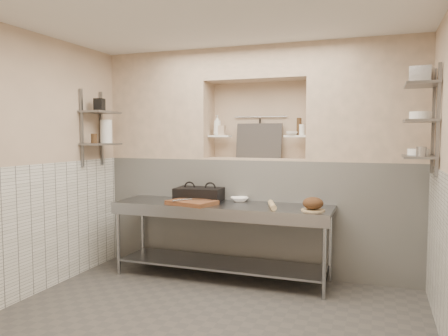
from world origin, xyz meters
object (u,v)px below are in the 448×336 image
at_px(panini_press, 200,194).
at_px(bread_loaf, 313,203).
at_px(rolling_pin, 272,205).
at_px(bottle_soap, 217,125).
at_px(mixing_bowl, 240,199).
at_px(prep_table, 221,225).
at_px(cutting_board, 192,202).
at_px(bowl_alcove, 292,133).
at_px(jug_left, 106,131).

bearing_deg(panini_press, bread_loaf, -16.68).
distance_m(rolling_pin, bottle_soap, 1.43).
bearing_deg(rolling_pin, mixing_bowl, 146.25).
relative_size(mixing_bowl, bread_loaf, 0.99).
bearing_deg(prep_table, cutting_board, -153.54).
xyz_separation_m(prep_table, bottle_soap, (-0.26, 0.57, 1.20)).
relative_size(mixing_bowl, rolling_pin, 0.53).
distance_m(bottle_soap, bowl_alcove, 1.00).
bearing_deg(jug_left, cutting_board, -6.01).
bearing_deg(cutting_board, bread_loaf, 1.88).
bearing_deg(cutting_board, mixing_bowl, 41.72).
distance_m(rolling_pin, jug_left, 2.35).
distance_m(panini_press, bottle_soap, 0.94).
xyz_separation_m(bowl_alcove, jug_left, (-2.29, -0.54, 0.03)).
xyz_separation_m(rolling_pin, bottle_soap, (-0.89, 0.64, 0.91)).
distance_m(cutting_board, bottle_soap, 1.17).
height_order(prep_table, jug_left, jug_left).
relative_size(prep_table, bottle_soap, 9.90).
distance_m(bread_loaf, bowl_alcove, 1.04).
distance_m(mixing_bowl, bottle_soap, 1.05).
height_order(cutting_board, jug_left, jug_left).
height_order(cutting_board, rolling_pin, rolling_pin).
bearing_deg(mixing_bowl, jug_left, -170.86).
distance_m(panini_press, mixing_bowl, 0.51).
bearing_deg(bowl_alcove, bottle_soap, 177.01).
xyz_separation_m(prep_table, bowl_alcove, (0.74, 0.52, 1.09)).
bearing_deg(bowl_alcove, prep_table, -144.78).
bearing_deg(prep_table, jug_left, -179.25).
height_order(mixing_bowl, bottle_soap, bottle_soap).
relative_size(prep_table, cutting_board, 4.91).
bearing_deg(cutting_board, bottle_soap, 86.12).
relative_size(prep_table, bread_loaf, 11.68).
bearing_deg(rolling_pin, bottle_soap, 144.35).
bearing_deg(rolling_pin, prep_table, 173.76).
distance_m(rolling_pin, bowl_alcove, 1.00).
bearing_deg(jug_left, rolling_pin, -1.28).
bearing_deg(prep_table, bread_loaf, -5.56).
bearing_deg(mixing_bowl, rolling_pin, -33.75).
height_order(prep_table, cutting_board, cutting_board).
distance_m(panini_press, cutting_board, 0.37).
relative_size(cutting_board, jug_left, 1.79).
distance_m(bread_loaf, bottle_soap, 1.74).
xyz_separation_m(panini_press, bottle_soap, (0.10, 0.36, 0.87)).
height_order(rolling_pin, bread_loaf, bread_loaf).
height_order(panini_press, bowl_alcove, bowl_alcove).
relative_size(panini_press, bottle_soap, 2.32).
relative_size(panini_press, mixing_bowl, 2.75).
relative_size(bread_loaf, bowl_alcove, 1.58).
height_order(prep_table, mixing_bowl, mixing_bowl).
bearing_deg(bottle_soap, rolling_pin, -35.65).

